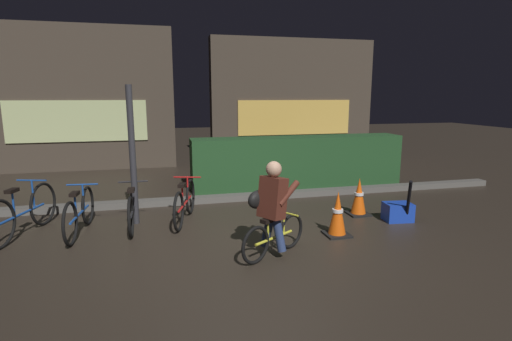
% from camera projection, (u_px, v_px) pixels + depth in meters
% --- Properties ---
extents(ground_plane, '(40.00, 40.00, 0.00)m').
position_uv_depth(ground_plane, '(253.00, 240.00, 5.70)').
color(ground_plane, '#2D261E').
extents(sidewalk_curb, '(12.00, 0.24, 0.12)m').
position_uv_depth(sidewalk_curb, '(227.00, 198.00, 7.79)').
color(sidewalk_curb, '#56544F').
rests_on(sidewalk_curb, ground).
extents(hedge_row, '(4.80, 0.70, 1.13)m').
position_uv_depth(hedge_row, '(298.00, 162.00, 8.97)').
color(hedge_row, '#214723').
rests_on(hedge_row, ground).
extents(storefront_left, '(5.10, 0.54, 3.88)m').
position_uv_depth(storefront_left, '(78.00, 99.00, 10.75)').
color(storefront_left, '#42382D').
rests_on(storefront_left, ground).
extents(storefront_right, '(5.36, 0.54, 3.80)m').
position_uv_depth(storefront_right, '(293.00, 100.00, 12.93)').
color(storefront_right, '#42382D').
rests_on(storefront_right, ground).
extents(street_post, '(0.10, 0.10, 2.21)m').
position_uv_depth(street_post, '(133.00, 156.00, 6.25)').
color(street_post, '#2D2D33').
rests_on(street_post, ground).
extents(parked_bike_leftmost, '(0.58, 1.66, 0.79)m').
position_uv_depth(parked_bike_leftmost, '(23.00, 212.00, 5.82)').
color(parked_bike_leftmost, black).
rests_on(parked_bike_leftmost, ground).
extents(parked_bike_left_mid, '(0.46, 1.55, 0.71)m').
position_uv_depth(parked_bike_left_mid, '(80.00, 213.00, 5.90)').
color(parked_bike_left_mid, black).
rests_on(parked_bike_left_mid, ground).
extents(parked_bike_center_left, '(0.46, 1.50, 0.69)m').
position_uv_depth(parked_bike_center_left, '(133.00, 208.00, 6.20)').
color(parked_bike_center_left, black).
rests_on(parked_bike_center_left, ground).
extents(parked_bike_center_right, '(0.52, 1.49, 0.71)m').
position_uv_depth(parked_bike_center_right, '(185.00, 203.00, 6.48)').
color(parked_bike_center_right, black).
rests_on(parked_bike_center_right, ground).
extents(traffic_cone_near, '(0.36, 0.36, 0.67)m').
position_uv_depth(traffic_cone_near, '(338.00, 214.00, 5.84)').
color(traffic_cone_near, black).
rests_on(traffic_cone_near, ground).
extents(traffic_cone_far, '(0.36, 0.36, 0.65)m').
position_uv_depth(traffic_cone_far, '(359.00, 197.00, 6.86)').
color(traffic_cone_far, black).
rests_on(traffic_cone_far, ground).
extents(blue_crate, '(0.47, 0.37, 0.30)m').
position_uv_depth(blue_crate, '(398.00, 212.00, 6.56)').
color(blue_crate, '#193DB7').
rests_on(blue_crate, ground).
extents(cyclist, '(1.02, 0.69, 1.25)m').
position_uv_depth(cyclist, '(272.00, 209.00, 5.05)').
color(cyclist, black).
rests_on(cyclist, ground).
extents(closed_umbrella, '(0.27, 0.41, 0.77)m').
position_uv_depth(closed_umbrella, '(408.00, 202.00, 6.28)').
color(closed_umbrella, black).
rests_on(closed_umbrella, ground).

